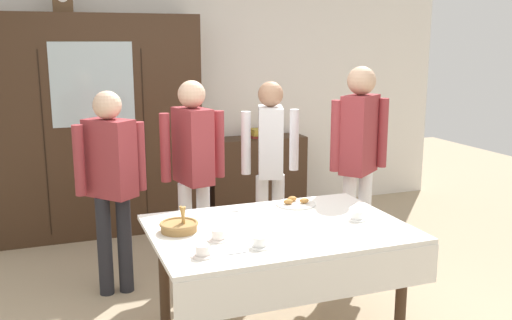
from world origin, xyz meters
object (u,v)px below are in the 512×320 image
Objects in this scene: tea_cup_center at (259,243)px; tea_cup_front_edge at (357,216)px; tea_cup_far_left at (218,235)px; spoon_far_left at (240,253)px; tea_cup_near_right at (202,252)px; pastry_plate at (296,203)px; dining_table at (280,243)px; wall_cabinet at (93,127)px; spoon_front_edge at (234,211)px; person_behind_table_left at (193,161)px; person_behind_table_right at (359,148)px; bread_basket at (179,226)px; person_near_right_end at (270,155)px; book_stack at (257,133)px; bookshelf_low at (257,176)px; person_by_cabinet at (111,174)px.

tea_cup_center and tea_cup_front_edge have the same top height.
spoon_far_left is (0.05, -0.25, -0.02)m from tea_cup_far_left.
pastry_plate is (0.89, 0.73, -0.01)m from tea_cup_near_right.
wall_cabinet is (-0.90, 2.59, 0.42)m from dining_table.
spoon_front_edge reaches higher than dining_table.
spoon_far_left is at bearing -139.29° from dining_table.
person_behind_table_right is at bearing -14.49° from person_behind_table_left.
tea_cup_far_left is 1.76m from person_behind_table_right.
tea_cup_center is 0.34m from tea_cup_near_right.
bread_basket reaches higher than tea_cup_center.
spoon_far_left is at bearing -94.57° from person_behind_table_left.
tea_cup_far_left reaches higher than spoon_far_left.
tea_cup_center is 0.08× the size of person_near_right_end.
tea_cup_front_edge is at bearing 13.51° from tea_cup_near_right.
book_stack is at bearing 53.30° from person_behind_table_left.
bread_basket is at bearing -120.14° from bookshelf_low.
pastry_plate is 0.18× the size of person_by_cabinet.
wall_cabinet reaches higher than bookshelf_low.
wall_cabinet is 2.92m from tea_cup_near_right.
person_behind_table_right is (1.64, 1.14, 0.26)m from tea_cup_near_right.
bread_basket is 2.02× the size of spoon_far_left.
tea_cup_center is 0.27m from tea_cup_far_left.
wall_cabinet is 16.67× the size of tea_cup_near_right.
wall_cabinet is at bearing -178.33° from bookshelf_low.
person_behind_table_right reaches higher than person_near_right_end.
bookshelf_low is 8.30× the size of tea_cup_front_edge.
tea_cup_front_edge is 1.30m from person_near_right_end.
tea_cup_front_edge is 1.45m from person_behind_table_left.
tea_cup_center reaches higher than spoon_far_left.
book_stack is at bearing 67.82° from spoon_far_left.
wall_cabinet is at bearing 119.17° from pastry_plate.
person_by_cabinet is 0.66m from person_behind_table_left.
person_behind_table_left is at bearing 123.20° from tea_cup_front_edge.
person_near_right_end reaches higher than dining_table.
book_stack is at bearing 41.62° from person_by_cabinet.
bread_basket is 2.02× the size of spoon_front_edge.
person_behind_table_left is at bearing 90.44° from tea_cup_center.
tea_cup_far_left is 0.08× the size of person_behind_table_right.
person_by_cabinet reaches higher than tea_cup_near_right.
wall_cabinet is 2.95m from tea_cup_center.
person_behind_table_left is (0.17, 1.26, 0.19)m from tea_cup_far_left.
bread_basket is 0.52m from spoon_front_edge.
bread_basket is at bearing -157.55° from person_behind_table_right.
person_behind_table_right is (1.48, 0.92, 0.26)m from tea_cup_far_left.
tea_cup_front_edge and tea_cup_far_left have the same top height.
bookshelf_low is 4.77× the size of book_stack.
tea_cup_center is 0.82m from tea_cup_front_edge.
wall_cabinet is 1.39× the size of person_by_cabinet.
wall_cabinet is 3.00m from tea_cup_front_edge.
book_stack reaches higher than bookshelf_low.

